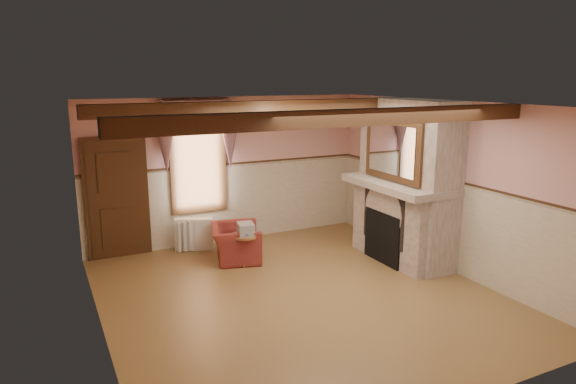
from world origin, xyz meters
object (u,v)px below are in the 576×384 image
armchair (236,243)px  bowl (395,177)px  mantel_clock (381,170)px  oil_lamp (381,168)px  side_table (245,250)px  radiator (194,234)px

armchair → bowl: 3.01m
mantel_clock → oil_lamp: size_ratio=0.86×
side_table → radiator: 1.30m
mantel_clock → oil_lamp: 0.04m
side_table → mantel_clock: bearing=-9.0°
radiator → bowl: 3.81m
side_table → oil_lamp: size_ratio=1.96×
oil_lamp → bowl: bearing=-90.0°
mantel_clock → oil_lamp: (0.00, 0.00, 0.04)m
side_table → radiator: (-0.56, 1.17, 0.02)m
armchair → oil_lamp: oil_lamp is taller
armchair → oil_lamp: (2.55, -0.72, 1.25)m
bowl → side_table: bearing=162.3°
radiator → mantel_clock: bearing=-6.4°
bowl → oil_lamp: bearing=90.0°
bowl → armchair: bearing=156.2°
mantel_clock → bowl: bearing=-90.0°
armchair → radiator: (-0.51, 0.85, -0.01)m
armchair → mantel_clock: size_ratio=3.95×
radiator → bowl: bearing=-12.1°
radiator → side_table: bearing=-43.9°
armchair → oil_lamp: size_ratio=3.38×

